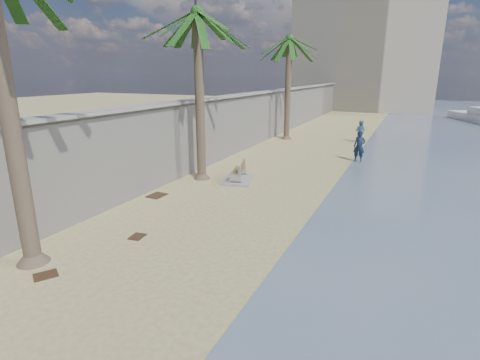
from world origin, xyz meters
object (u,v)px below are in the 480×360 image
(palm_back, at_px, (290,40))
(yacht_far, at_px, (478,118))
(palm_mid, at_px, (197,15))
(bench_far, at_px, (238,173))
(person_a, at_px, (360,144))
(person_b, at_px, (360,130))

(palm_back, relative_size, yacht_far, 1.04)
(palm_mid, height_order, palm_back, palm_mid)
(bench_far, distance_m, person_a, 7.91)
(palm_back, bearing_deg, person_b, 9.46)
(palm_back, bearing_deg, palm_mid, -90.94)
(person_a, xyz_separation_m, person_b, (-0.80, 6.53, -0.13))
(bench_far, height_order, yacht_far, yacht_far)
(palm_mid, xyz_separation_m, person_b, (5.50, 13.33, -6.38))
(person_a, relative_size, person_b, 1.15)
(palm_mid, bearing_deg, bench_far, 13.13)
(palm_mid, relative_size, palm_back, 1.01)
(palm_back, distance_m, person_a, 10.33)
(bench_far, relative_size, person_b, 1.28)
(palm_mid, distance_m, person_a, 11.18)
(palm_mid, height_order, person_a, palm_mid)
(yacht_far, bearing_deg, palm_back, 117.64)
(palm_back, relative_size, person_b, 4.63)
(person_b, bearing_deg, bench_far, 91.80)
(bench_far, relative_size, palm_back, 0.28)
(person_a, height_order, yacht_far, person_a)
(palm_back, distance_m, yacht_far, 24.59)
(palm_mid, height_order, yacht_far, palm_mid)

